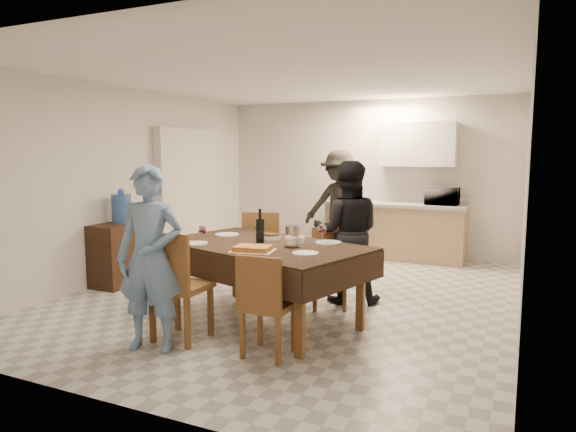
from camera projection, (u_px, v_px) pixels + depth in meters
name	position (u px, v px, depth m)	size (l,w,h in m)	color
floor	(294.00, 295.00, 6.25)	(5.00, 6.00, 0.02)	beige
ceiling	(294.00, 76.00, 5.92)	(5.00, 6.00, 0.02)	white
wall_back	(365.00, 177.00, 8.78)	(5.00, 0.02, 2.60)	beige
wall_front	(108.00, 218.00, 3.38)	(5.00, 0.02, 2.60)	beige
wall_left	(130.00, 183.00, 7.12)	(0.02, 6.00, 2.60)	beige
wall_right	(526.00, 196.00, 5.04)	(0.02, 6.00, 2.60)	beige
stub_partition	(187.00, 195.00, 8.20)	(0.15, 1.40, 2.10)	beige
kitchen_base_cabinet	(395.00, 232.00, 8.36)	(2.20, 0.60, 0.86)	#9D7C5E
kitchen_worktop	(395.00, 204.00, 8.30)	(2.24, 0.64, 0.05)	#A2A29D
upper_cabinet	(418.00, 144.00, 8.18)	(1.20, 0.34, 0.70)	white
dining_table	(262.00, 247.00, 5.18)	(2.34, 1.77, 0.81)	black
chair_near_left	(174.00, 275.00, 4.62)	(0.47, 0.47, 0.56)	brown
chair_near_right	(264.00, 295.00, 4.27)	(0.41, 0.41, 0.48)	brown
chair_far_left	(254.00, 249.00, 5.97)	(0.58, 0.59, 0.54)	brown
chair_far_right	(327.00, 262.00, 5.62)	(0.52, 0.54, 0.47)	brown
console	(123.00, 253.00, 6.76)	(0.44, 0.87, 0.81)	black
water_jug	(121.00, 209.00, 6.69)	(0.25, 0.25, 0.38)	#3860AA
wine_bottle	(260.00, 226.00, 5.22)	(0.09, 0.09, 0.35)	black
water_pitcher	(292.00, 237.00, 4.97)	(0.14, 0.14, 0.21)	white
savoury_tart	(253.00, 248.00, 4.79)	(0.39, 0.29, 0.05)	#CD823C
salad_bowl	(297.00, 240.00, 5.21)	(0.16, 0.16, 0.06)	white
mushroom_dish	(270.00, 237.00, 5.44)	(0.21, 0.21, 0.04)	white
wine_glass_a	(202.00, 235.00, 5.16)	(0.08, 0.08, 0.19)	white
wine_glass_b	(322.00, 234.00, 5.16)	(0.09, 0.09, 0.21)	white
wine_glass_c	(259.00, 229.00, 5.51)	(0.08, 0.08, 0.18)	white
plate_near_left	(195.00, 243.00, 5.15)	(0.24, 0.24, 0.01)	white
plate_near_right	(305.00, 253.00, 4.65)	(0.24, 0.24, 0.01)	white
plate_far_left	(227.00, 235.00, 5.69)	(0.26, 0.26, 0.02)	white
plate_far_right	(328.00, 243.00, 5.19)	(0.26, 0.26, 0.02)	white
microwave	(442.00, 196.00, 7.97)	(0.50, 0.34, 0.28)	white
person_near	(150.00, 258.00, 4.46)	(0.59, 0.39, 1.63)	#6387B0
person_far	(347.00, 232.00, 5.89)	(0.79, 0.62, 1.63)	black
person_kitchen	(339.00, 205.00, 8.23)	(1.13, 0.65, 1.76)	black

